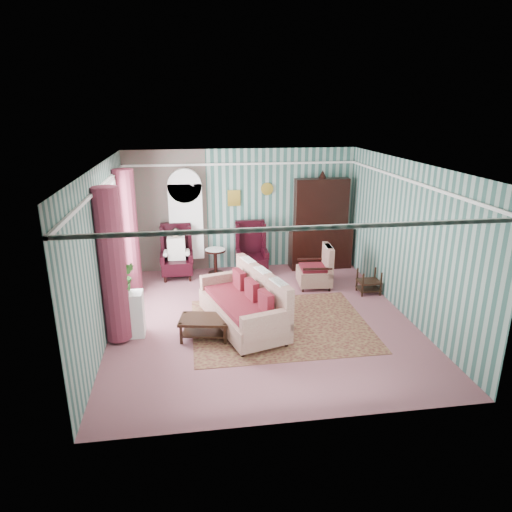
{
  "coord_description": "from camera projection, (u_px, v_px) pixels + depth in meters",
  "views": [
    {
      "loc": [
        -1.25,
        -7.74,
        3.84
      ],
      "look_at": [
        -0.02,
        0.6,
        1.06
      ],
      "focal_mm": 32.0,
      "sensor_mm": 36.0,
      "label": 1
    }
  ],
  "objects": [
    {
      "name": "room_shell",
      "position": [
        226.0,
        214.0,
        8.1
      ],
      "size": [
        5.53,
        6.02,
        2.91
      ],
      "color": "#335E54",
      "rests_on": "ground"
    },
    {
      "name": "floor",
      "position": [
        262.0,
        319.0,
        8.64
      ],
      "size": [
        6.0,
        6.0,
        0.0
      ],
      "primitive_type": "plane",
      "color": "#8E525F",
      "rests_on": "ground"
    },
    {
      "name": "coffee_table",
      "position": [
        205.0,
        328.0,
        7.88
      ],
      "size": [
        0.93,
        0.69,
        0.38
      ],
      "primitive_type": "cube",
      "rotation": [
        0.0,
        0.0,
        -0.18
      ],
      "color": "black",
      "rests_on": "floor"
    },
    {
      "name": "sofa",
      "position": [
        242.0,
        304.0,
        8.16
      ],
      "size": [
        1.67,
        2.37,
        0.92
      ],
      "primitive_type": "cube",
      "rotation": [
        0.0,
        0.0,
        1.86
      ],
      "color": "#BAB690",
      "rests_on": "floor"
    },
    {
      "name": "wingback_right",
      "position": [
        252.0,
        249.0,
        10.77
      ],
      "size": [
        0.76,
        0.8,
        1.25
      ],
      "primitive_type": "cube",
      "color": "black",
      "rests_on": "floor"
    },
    {
      "name": "plant_stand",
      "position": [
        128.0,
        314.0,
        7.9
      ],
      "size": [
        0.55,
        0.35,
        0.8
      ],
      "primitive_type": "cube",
      "color": "white",
      "rests_on": "floor"
    },
    {
      "name": "rug",
      "position": [
        280.0,
        325.0,
        8.4
      ],
      "size": [
        3.2,
        2.6,
        0.01
      ],
      "primitive_type": "cube",
      "color": "#4D1E19",
      "rests_on": "floor"
    },
    {
      "name": "floral_armchair",
      "position": [
        314.0,
        268.0,
        10.05
      ],
      "size": [
        0.93,
        0.84,
        0.89
      ],
      "primitive_type": "cube",
      "rotation": [
        0.0,
        0.0,
        1.5
      ],
      "color": "#B7A58E",
      "rests_on": "floor"
    },
    {
      "name": "wingback_left",
      "position": [
        177.0,
        252.0,
        10.53
      ],
      "size": [
        0.76,
        0.8,
        1.25
      ],
      "primitive_type": "cube",
      "color": "black",
      "rests_on": "floor"
    },
    {
      "name": "round_side_table",
      "position": [
        216.0,
        262.0,
        10.9
      ],
      "size": [
        0.5,
        0.5,
        0.6
      ],
      "primitive_type": "cylinder",
      "color": "black",
      "rests_on": "floor"
    },
    {
      "name": "potted_plant_a",
      "position": [
        122.0,
        286.0,
        7.58
      ],
      "size": [
        0.42,
        0.39,
        0.39
      ],
      "primitive_type": "imported",
      "rotation": [
        0.0,
        0.0,
        0.31
      ],
      "color": "#204A17",
      "rests_on": "plant_stand"
    },
    {
      "name": "seated_woman",
      "position": [
        177.0,
        254.0,
        10.54
      ],
      "size": [
        0.44,
        0.4,
        1.18
      ],
      "primitive_type": null,
      "color": "beige",
      "rests_on": "floor"
    },
    {
      "name": "bookcase",
      "position": [
        186.0,
        227.0,
        10.77
      ],
      "size": [
        0.8,
        0.28,
        2.24
      ],
      "primitive_type": "cube",
      "color": "silver",
      "rests_on": "floor"
    },
    {
      "name": "dresser_hutch",
      "position": [
        321.0,
        221.0,
        11.09
      ],
      "size": [
        1.5,
        0.56,
        2.36
      ],
      "primitive_type": "cube",
      "color": "black",
      "rests_on": "floor"
    },
    {
      "name": "potted_plant_b",
      "position": [
        126.0,
        277.0,
        7.82
      ],
      "size": [
        0.31,
        0.27,
        0.51
      ],
      "primitive_type": "imported",
      "rotation": [
        0.0,
        0.0,
        0.17
      ],
      "color": "#1B561C",
      "rests_on": "plant_stand"
    },
    {
      "name": "nest_table",
      "position": [
        369.0,
        281.0,
        9.75
      ],
      "size": [
        0.45,
        0.38,
        0.54
      ],
      "primitive_type": "cube",
      "color": "black",
      "rests_on": "floor"
    },
    {
      "name": "potted_plant_c",
      "position": [
        122.0,
        282.0,
        7.74
      ],
      "size": [
        0.27,
        0.27,
        0.39
      ],
      "primitive_type": "imported",
      "rotation": [
        0.0,
        0.0,
        0.27
      ],
      "color": "#234B17",
      "rests_on": "plant_stand"
    }
  ]
}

